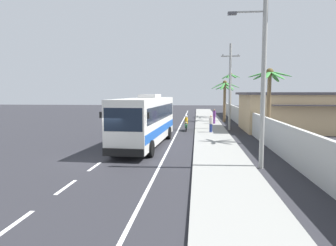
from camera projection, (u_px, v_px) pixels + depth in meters
The scene contains 15 objects.
ground_plane at pixel (105, 159), 18.26m from camera, with size 160.00×160.00×0.00m, color #28282D.
sidewalk_kerb at pixel (213, 136), 27.53m from camera, with size 3.20×90.00×0.14m, color gray.
lane_markings at pixel (165, 130), 32.75m from camera, with size 3.58×71.06×0.01m.
boundary_wall at pixel (249, 121), 31.05m from camera, with size 0.24×60.00×2.08m, color #B2B2AD.
coach_bus_foreground at pixel (146, 119), 22.80m from camera, with size 3.32×11.76×3.79m.
motorcycle_beside_bus at pixel (186, 124), 31.88m from camera, with size 0.56×1.96×1.62m.
pedestrian_near_kerb at pixel (214, 116), 37.85m from camera, with size 0.36×0.36×1.76m.
pedestrian_midwalk at pixel (211, 123), 29.63m from camera, with size 0.36×0.36×1.63m.
utility_pole_nearest at pixel (263, 61), 15.48m from camera, with size 2.83×0.24×10.41m.
utility_pole_mid at pixel (230, 86), 32.15m from camera, with size 1.93×0.24×8.96m.
palm_nearest at pixel (269, 89), 23.33m from camera, with size 3.21×2.74×5.75m.
palm_second at pixel (225, 93), 46.37m from camera, with size 2.78×2.91×5.21m.
palm_third at pixel (225, 93), 41.40m from camera, with size 3.85×3.72×5.56m.
palm_fourth at pixel (230, 87), 48.72m from camera, with size 2.97×2.96×7.08m.
roadside_building at pixel (308, 112), 31.59m from camera, with size 13.62×8.51×3.96m.
Camera 1 is at (5.40, -17.54, 3.90)m, focal length 33.07 mm.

